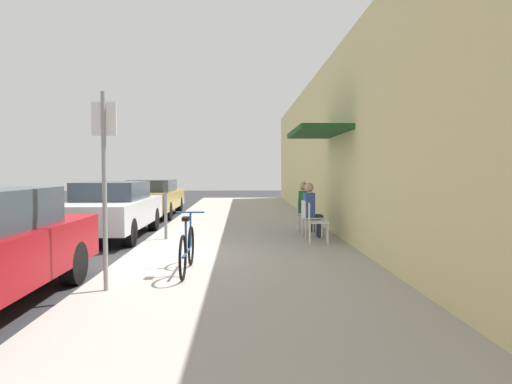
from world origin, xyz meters
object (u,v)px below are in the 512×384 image
object	(u,v)px
street_sign	(104,175)
seated_patron_2	(305,205)
parking_meter	(166,206)
seated_patron_1	(311,208)
parked_car_1	(111,209)
cafe_chair_2	(303,212)
parked_car_2	(152,197)
cafe_chair_1	(309,216)
bicycle_0	(187,249)
cafe_chair_0	(315,220)

from	to	relation	value
street_sign	seated_patron_2	size ratio (longest dim) A/B	2.02
parking_meter	seated_patron_1	bearing A→B (deg)	2.87
parking_meter	seated_patron_2	bearing A→B (deg)	19.33
parked_car_1	parking_meter	world-z (taller)	parking_meter
seated_patron_1	cafe_chair_2	distance (m)	1.05
seated_patron_2	seated_patron_1	bearing A→B (deg)	-90.01
parked_car_2	seated_patron_2	distance (m)	7.12
parked_car_1	cafe_chair_2	xyz separation A→B (m)	(4.88, 0.11, -0.11)
street_sign	seated_patron_1	bearing A→B (deg)	53.04
street_sign	cafe_chair_1	distance (m)	5.77
parking_meter	bicycle_0	bearing A→B (deg)	-75.19
parking_meter	seated_patron_1	distance (m)	3.40
street_sign	parked_car_1	bearing A→B (deg)	105.27
cafe_chair_1	seated_patron_2	bearing A→B (deg)	86.62
bicycle_0	seated_patron_2	bearing A→B (deg)	61.38
cafe_chair_2	parked_car_2	bearing A→B (deg)	133.63
cafe_chair_0	seated_patron_2	bearing A→B (deg)	88.18
parked_car_2	cafe_chair_0	distance (m)	8.55
parked_car_2	street_sign	bearing A→B (deg)	-82.04
parked_car_1	bicycle_0	xyz separation A→B (m)	(2.45, -4.48, -0.26)
street_sign	cafe_chair_2	distance (m)	6.62
parked_car_2	cafe_chair_1	size ratio (longest dim) A/B	5.06
street_sign	cafe_chair_2	bearing A→B (deg)	58.88
parked_car_1	street_sign	size ratio (longest dim) A/B	1.69
parked_car_1	cafe_chair_2	size ratio (longest dim) A/B	5.06
parked_car_1	cafe_chair_0	size ratio (longest dim) A/B	5.06
street_sign	seated_patron_1	world-z (taller)	street_sign
parked_car_2	cafe_chair_0	world-z (taller)	parked_car_2
street_sign	bicycle_0	xyz separation A→B (m)	(0.95, 1.02, -1.16)
bicycle_0	cafe_chair_2	world-z (taller)	bicycle_0
parked_car_1	cafe_chair_1	bearing A→B (deg)	-10.75
bicycle_0	parking_meter	bearing A→B (deg)	104.81
bicycle_0	parked_car_2	bearing A→B (deg)	104.14
cafe_chair_1	seated_patron_2	xyz separation A→B (m)	(0.06, 1.02, 0.19)
parking_meter	seated_patron_2	size ratio (longest dim) A/B	1.02
parked_car_1	street_sign	bearing A→B (deg)	-74.73
parked_car_2	seated_patron_2	size ratio (longest dim) A/B	3.41
cafe_chair_1	seated_patron_1	size ratio (longest dim) A/B	0.67
bicycle_0	cafe_chair_2	xyz separation A→B (m)	(2.44, 4.58, 0.14)
parked_car_2	cafe_chair_1	world-z (taller)	parked_car_2
cafe_chair_0	cafe_chair_1	size ratio (longest dim) A/B	1.00
cafe_chair_0	cafe_chair_2	bearing A→B (deg)	89.99
bicycle_0	parked_car_1	bearing A→B (deg)	118.64
bicycle_0	cafe_chair_1	bearing A→B (deg)	55.56
parked_car_1	bicycle_0	world-z (taller)	parked_car_1
seated_patron_1	parking_meter	bearing A→B (deg)	-177.13
parked_car_1	cafe_chair_2	distance (m)	4.88
parking_meter	cafe_chair_2	xyz separation A→B (m)	(3.33, 1.20, -0.26)
bicycle_0	seated_patron_1	distance (m)	4.36
parking_meter	seated_patron_2	world-z (taller)	parking_meter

